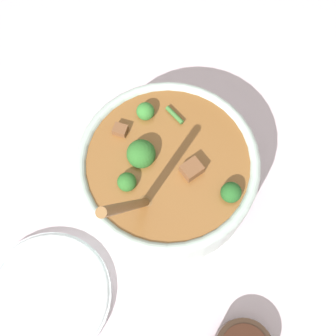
{
  "coord_description": "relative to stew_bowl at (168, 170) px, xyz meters",
  "views": [
    {
      "loc": [
        0.13,
        -0.2,
        0.65
      ],
      "look_at": [
        0.0,
        0.0,
        0.06
      ],
      "focal_mm": 45.0,
      "sensor_mm": 36.0,
      "label": 1
    }
  ],
  "objects": [
    {
      "name": "empty_plate",
      "position": [
        -0.04,
        -0.25,
        -0.04
      ],
      "size": [
        0.19,
        0.19,
        0.02
      ],
      "color": "white",
      "rests_on": "ground_plane"
    },
    {
      "name": "ground_plane",
      "position": [
        0.0,
        0.0,
        -0.05
      ],
      "size": [
        4.0,
        4.0,
        0.0
      ],
      "primitive_type": "plane",
      "color": "silver"
    },
    {
      "name": "stew_bowl",
      "position": [
        0.0,
        0.0,
        0.0
      ],
      "size": [
        0.27,
        0.28,
        0.26
      ],
      "color": "#B2C6BC",
      "rests_on": "ground_plane"
    }
  ]
}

